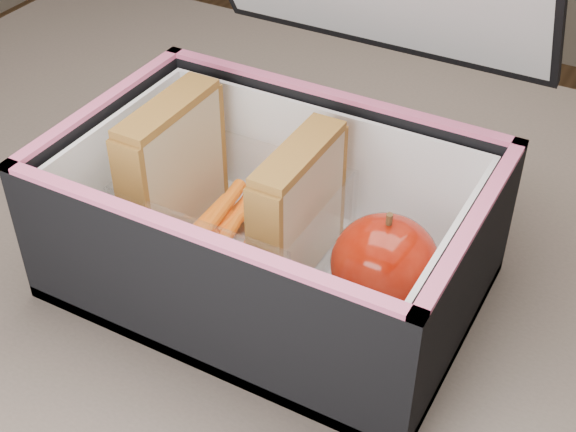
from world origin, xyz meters
name	(u,v)px	position (x,y,z in m)	size (l,w,h in m)	color
kitchen_table	(329,340)	(0.00, 0.00, 0.66)	(1.20, 0.80, 0.75)	#66554D
lunch_bag	(274,211)	(-0.03, -0.04, 0.82)	(0.32, 0.32, 0.30)	black
plastic_tub	(235,213)	(-0.07, -0.03, 0.80)	(0.16, 0.12, 0.07)	white
sandwich_left	(173,166)	(-0.13, -0.03, 0.83)	(0.03, 0.10, 0.12)	tan
sandwich_right	(298,210)	(-0.02, -0.03, 0.82)	(0.03, 0.10, 0.11)	tan
carrot_sticks	(227,224)	(-0.08, -0.03, 0.78)	(0.05, 0.16, 0.03)	orange
paper_napkin	(388,300)	(0.06, -0.03, 0.77)	(0.07, 0.07, 0.01)	white
red_apple	(385,264)	(0.06, -0.04, 0.81)	(0.10, 0.10, 0.08)	#830A00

